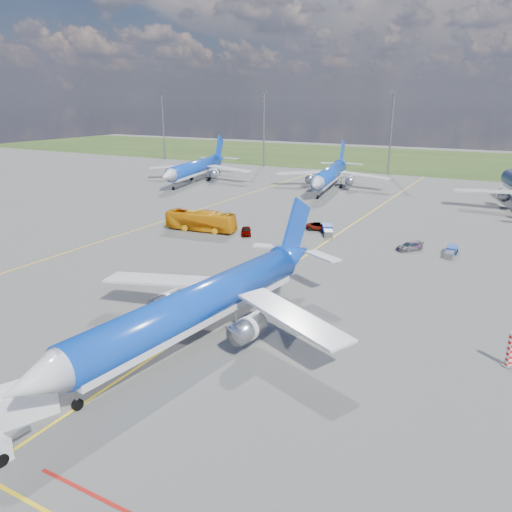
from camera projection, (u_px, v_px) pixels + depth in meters
The scene contains 15 objects.
ground at pixel (186, 335), 45.32m from camera, with size 400.00×400.00×0.00m, color #595956.
grass_strip at pixel (447, 162), 170.86m from camera, with size 400.00×80.00×0.01m, color #2D4719.
taxiway_lines at pixel (307, 255), 68.42m from camera, with size 60.25×160.00×0.02m.
floodlight_masts at pixel (469, 131), 129.04m from camera, with size 202.20×0.50×22.70m.
warning_post at pixel (510, 349), 39.68m from camera, with size 0.50×0.50×3.00m, color red.
bg_jet_nw at pixel (196, 182), 129.41m from camera, with size 30.27×39.74×10.41m, color #0D41BF, non-canonical shape.
bg_jet_nnw at pixel (329, 189), 118.69m from camera, with size 29.44×38.64×10.12m, color #0D41BF, non-canonical shape.
main_airliner at pixel (200, 340), 44.43m from camera, with size 29.09×38.18×10.00m, color #0D41BF, non-canonical shape.
service_van at pixel (15, 404), 33.22m from camera, with size 2.23×5.06×2.23m, color white.
apron_bus at pixel (201, 221), 80.83m from camera, with size 2.77×11.83×3.30m, color orange.
service_car_a at pixel (246, 231), 78.64m from camera, with size 1.51×3.75×1.28m, color #999999.
service_car_b at pixel (319, 226), 81.48m from camera, with size 2.03×4.39×1.22m, color #999999.
service_car_c at pixel (409, 246), 70.65m from camera, with size 1.61×3.96×1.15m, color #999999.
baggage_tug_w at pixel (451, 251), 68.62m from camera, with size 1.31×4.53×1.01m.
baggage_tug_c at pixel (328, 230), 79.47m from camera, with size 3.51×5.42×1.19m.
Camera 1 is at (25.27, -32.97, 20.52)m, focal length 35.00 mm.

